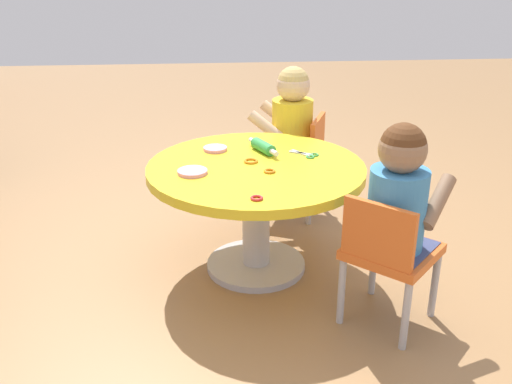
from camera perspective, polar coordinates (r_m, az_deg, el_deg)
name	(u,v)px	position (r m, az deg, el deg)	size (l,w,h in m)	color
ground_plane	(256,267)	(2.67, 0.00, -7.35)	(10.00, 10.00, 0.00)	#9E7247
craft_table	(256,190)	(2.50, 0.00, 0.23)	(0.92, 0.92, 0.49)	silver
child_chair_left	(388,253)	(2.20, 12.76, -5.81)	(0.42, 0.42, 0.54)	#B7B7BC
seated_child_left	(399,193)	(2.14, 13.75, -0.07)	(0.44, 0.43, 0.51)	#3F4772
child_chair_right	(298,159)	(3.09, 4.09, 3.24)	(0.39, 0.39, 0.54)	#B7B7BC
seated_child_right	(291,117)	(3.03, 3.47, 7.35)	(0.38, 0.42, 0.51)	#3F4772
rolling_pin	(263,147)	(2.60, 0.71, 4.44)	(0.22, 0.12, 0.05)	green
craft_scissors	(307,155)	(2.58, 5.00, 3.65)	(0.13, 0.13, 0.01)	silver
playdough_blob_0	(192,172)	(2.37, -6.21, 1.98)	(0.12, 0.12, 0.01)	pink
playdough_blob_1	(215,149)	(2.64, -4.00, 4.24)	(0.11, 0.11, 0.01)	pink
cookie_cutter_0	(257,198)	(2.12, 0.07, -0.59)	(0.05, 0.05, 0.01)	red
cookie_cutter_1	(251,161)	(2.49, -0.50, 3.04)	(0.06, 0.06, 0.01)	orange
cookie_cutter_2	(270,171)	(2.38, 1.33, 2.06)	(0.05, 0.05, 0.01)	orange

